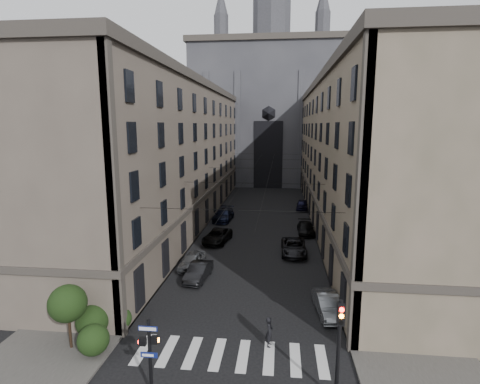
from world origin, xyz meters
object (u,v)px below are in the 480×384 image
(traffic_light_right, at_px, (339,339))
(car_left_far, at_px, (224,215))
(car_right_midnear, at_px, (294,247))
(car_left_near, at_px, (192,261))
(car_right_midfar, at_px, (306,228))
(pedestrian, at_px, (269,332))
(pedestrian_signal_left, at_px, (150,350))
(car_right_far, at_px, (302,205))
(gothic_tower, at_px, (270,105))
(car_left_midnear, at_px, (198,272))
(car_left_midfar, at_px, (217,236))
(car_right_near, at_px, (328,304))

(traffic_light_right, relative_size, car_left_far, 0.93)
(car_left_far, bearing_deg, car_right_midnear, -50.22)
(car_left_near, bearing_deg, car_right_midfar, 55.01)
(car_left_near, relative_size, pedestrian, 2.26)
(pedestrian_signal_left, distance_m, car_right_midnear, 22.77)
(pedestrian_signal_left, xyz_separation_m, car_right_midnear, (7.71, 21.37, -1.56))
(traffic_light_right, xyz_separation_m, pedestrian, (-3.38, 4.23, -2.36))
(car_right_midnear, distance_m, car_right_far, 20.99)
(car_left_far, bearing_deg, pedestrian, -72.34)
(gothic_tower, distance_m, car_right_far, 36.07)
(car_left_midnear, distance_m, car_right_midnear, 11.24)
(gothic_tower, relative_size, car_left_midfar, 11.00)
(gothic_tower, height_order, traffic_light_right, gothic_tower)
(car_right_near, distance_m, pedestrian, 5.91)
(traffic_light_right, relative_size, car_left_midfar, 0.99)
(car_left_far, relative_size, car_right_near, 1.29)
(car_left_midnear, bearing_deg, car_left_near, 120.55)
(car_right_midnear, distance_m, car_right_midfar, 7.71)
(gothic_tower, xyz_separation_m, pedestrian_signal_left, (-3.51, -73.46, -15.48))
(car_right_midnear, relative_size, pedestrian, 2.93)
(pedestrian_signal_left, height_order, traffic_light_right, traffic_light_right)
(pedestrian_signal_left, relative_size, traffic_light_right, 0.77)
(pedestrian_signal_left, xyz_separation_m, pedestrian, (5.73, 4.65, -1.39))
(traffic_light_right, xyz_separation_m, car_right_far, (0.60, 41.84, -2.52))
(car_left_midfar, bearing_deg, traffic_light_right, -59.69)
(traffic_light_right, xyz_separation_m, car_right_midfar, (0.30, 28.46, -2.59))
(car_right_midfar, bearing_deg, pedestrian, -99.86)
(car_right_midnear, height_order, pedestrian, pedestrian)
(pedestrian_signal_left, xyz_separation_m, car_left_midnear, (-0.69, 13.89, -1.61))
(pedestrian_signal_left, relative_size, car_left_midnear, 0.92)
(car_left_far, bearing_deg, car_left_midnear, -83.70)
(car_right_midnear, bearing_deg, car_left_midfar, 159.60)
(car_left_midfar, relative_size, car_right_near, 1.21)
(car_left_near, xyz_separation_m, car_right_far, (11.58, 25.86, 0.06))
(car_left_midnear, relative_size, car_right_midnear, 0.80)
(gothic_tower, distance_m, car_left_midnear, 62.11)
(pedestrian_signal_left, bearing_deg, car_left_midfar, 91.96)
(car_left_midfar, distance_m, car_right_midnear, 9.08)
(pedestrian_signal_left, distance_m, car_right_far, 43.39)
(car_left_far, distance_m, car_right_midnear, 15.83)
(car_left_midnear, relative_size, car_right_midfar, 0.90)
(pedestrian_signal_left, relative_size, car_left_far, 0.72)
(pedestrian_signal_left, relative_size, car_right_near, 0.92)
(car_left_far, bearing_deg, car_left_midfar, -81.77)
(car_right_near, xyz_separation_m, car_right_midnear, (-2.00, 12.35, 0.04))
(car_right_midfar, bearing_deg, car_right_midnear, -103.97)
(car_left_near, distance_m, car_left_far, 17.76)
(car_right_midfar, distance_m, pedestrian, 24.51)
(car_left_midfar, bearing_deg, pedestrian, -63.82)
(gothic_tower, xyz_separation_m, car_left_far, (-5.13, -39.30, -16.99))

